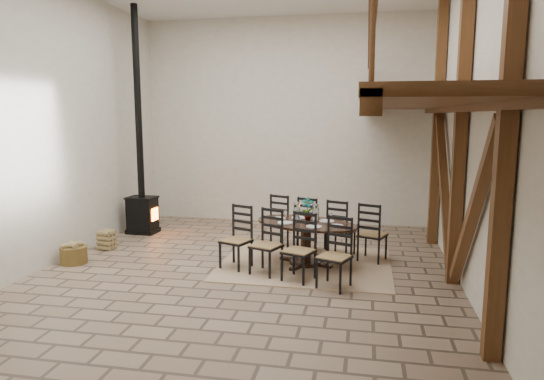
% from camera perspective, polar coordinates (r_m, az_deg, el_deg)
% --- Properties ---
extents(ground, '(8.00, 8.00, 0.00)m').
position_cam_1_polar(ground, '(8.52, -2.99, -9.35)').
color(ground, '#8F775F').
rests_on(ground, ground).
extents(room_shell, '(7.02, 8.02, 5.01)m').
position_cam_1_polar(room_shell, '(7.90, 5.40, 11.39)').
color(room_shell, silver).
rests_on(room_shell, ground).
extents(rug, '(3.00, 2.50, 0.02)m').
position_cam_1_polar(rug, '(8.81, 3.97, -8.67)').
color(rug, tan).
rests_on(rug, ground).
extents(dining_table, '(2.92, 2.79, 1.21)m').
position_cam_1_polar(dining_table, '(8.71, 4.00, -6.29)').
color(dining_table, black).
rests_on(dining_table, ground).
extents(wood_stove, '(0.67, 0.52, 5.00)m').
position_cam_1_polar(wood_stove, '(11.27, -15.13, 0.71)').
color(wood_stove, black).
rests_on(wood_stove, ground).
extents(log_basket, '(0.47, 0.47, 0.39)m').
position_cam_1_polar(log_basket, '(9.52, -22.29, -7.00)').
color(log_basket, brown).
rests_on(log_basket, ground).
extents(log_stack, '(0.32, 0.33, 0.39)m').
position_cam_1_polar(log_stack, '(10.25, -18.86, -5.56)').
color(log_stack, tan).
rests_on(log_stack, ground).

